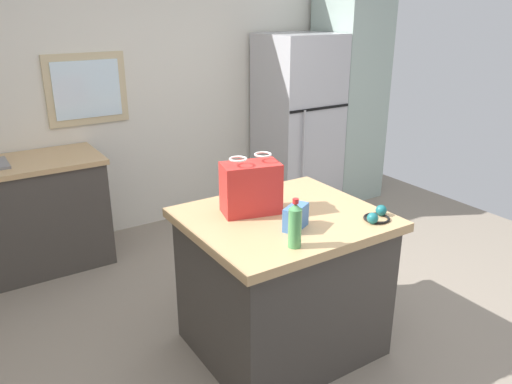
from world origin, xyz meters
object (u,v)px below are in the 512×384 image
tall_cabinet (348,96)px  ear_defenders (377,216)px  kitchen_island (283,282)px  bottle (295,225)px  small_box (296,217)px  refrigerator (297,124)px  shopping_bag (251,188)px

tall_cabinet → ear_defenders: size_ratio=11.20×
kitchen_island → bottle: size_ratio=4.24×
small_box → refrigerator: bearing=52.6°
kitchen_island → ear_defenders: 0.70m
kitchen_island → bottle: bottle is taller
tall_cabinet → small_box: (-2.26, -2.07, -0.15)m
kitchen_island → shopping_bag: shopping_bag is taller
bottle → ear_defenders: bearing=2.2°
refrigerator → bottle: (-1.72, -2.24, 0.12)m
shopping_bag → small_box: size_ratio=2.16×
small_box → shopping_bag: bearing=104.2°
ear_defenders → shopping_bag: bearing=138.7°
bottle → ear_defenders: (0.60, 0.02, -0.10)m
kitchen_island → tall_cabinet: tall_cabinet is taller
refrigerator → small_box: refrigerator is taller
tall_cabinet → ear_defenders: (-1.79, -2.22, -0.19)m
small_box → tall_cabinet: bearing=42.5°
tall_cabinet → small_box: 3.06m
refrigerator → ear_defenders: refrigerator is taller
ear_defenders → refrigerator: bearing=63.3°
tall_cabinet → kitchen_island: bearing=-139.4°
shopping_bag → ear_defenders: bearing=-41.3°
refrigerator → shopping_bag: refrigerator is taller
kitchen_island → small_box: (-0.05, -0.18, 0.51)m
kitchen_island → shopping_bag: 0.63m
refrigerator → tall_cabinet: 0.71m
bottle → ear_defenders: bottle is taller
refrigerator → small_box: bearing=-127.4°
tall_cabinet → shopping_bag: 2.92m
refrigerator → small_box: size_ratio=10.45×
tall_cabinet → small_box: bearing=-137.5°
small_box → bottle: size_ratio=0.66×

